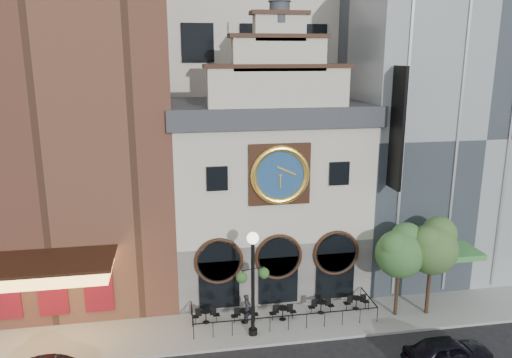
{
  "coord_description": "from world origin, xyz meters",
  "views": [
    {
      "loc": [
        -6.14,
        -23.28,
        15.29
      ],
      "look_at": [
        -1.01,
        6.0,
        7.8
      ],
      "focal_mm": 35.0,
      "sensor_mm": 36.0,
      "label": 1
    }
  ],
  "objects_px": {
    "bistro_3": "(321,306)",
    "bistro_0": "(206,315)",
    "bistro_1": "(245,315)",
    "lamppost": "(253,272)",
    "bistro_4": "(356,302)",
    "tree_left": "(400,250)",
    "tree_right": "(433,245)",
    "car_right": "(448,352)",
    "bistro_2": "(283,312)",
    "pedestrian": "(247,308)"
  },
  "relations": [
    {
      "from": "bistro_2",
      "to": "tree_left",
      "type": "relative_size",
      "value": 0.28
    },
    {
      "from": "bistro_0",
      "to": "pedestrian",
      "type": "bearing_deg",
      "value": -7.79
    },
    {
      "from": "bistro_1",
      "to": "lamppost",
      "type": "height_order",
      "value": "lamppost"
    },
    {
      "from": "lamppost",
      "to": "bistro_2",
      "type": "bearing_deg",
      "value": 17.58
    },
    {
      "from": "bistro_3",
      "to": "tree_right",
      "type": "height_order",
      "value": "tree_right"
    },
    {
      "from": "bistro_4",
      "to": "pedestrian",
      "type": "xyz_separation_m",
      "value": [
        -6.78,
        -0.33,
        0.4
      ]
    },
    {
      "from": "bistro_3",
      "to": "pedestrian",
      "type": "height_order",
      "value": "pedestrian"
    },
    {
      "from": "bistro_0",
      "to": "tree_left",
      "type": "relative_size",
      "value": 0.28
    },
    {
      "from": "car_right",
      "to": "lamppost",
      "type": "height_order",
      "value": "lamppost"
    },
    {
      "from": "bistro_2",
      "to": "bistro_3",
      "type": "bearing_deg",
      "value": 7.72
    },
    {
      "from": "bistro_4",
      "to": "bistro_2",
      "type": "bearing_deg",
      "value": -174.8
    },
    {
      "from": "bistro_1",
      "to": "car_right",
      "type": "relative_size",
      "value": 0.35
    },
    {
      "from": "bistro_0",
      "to": "car_right",
      "type": "height_order",
      "value": "car_right"
    },
    {
      "from": "bistro_3",
      "to": "car_right",
      "type": "bearing_deg",
      "value": -50.89
    },
    {
      "from": "bistro_1",
      "to": "lamppost",
      "type": "bearing_deg",
      "value": -79.16
    },
    {
      "from": "bistro_4",
      "to": "tree_left",
      "type": "height_order",
      "value": "tree_left"
    },
    {
      "from": "tree_left",
      "to": "pedestrian",
      "type": "bearing_deg",
      "value": 175.81
    },
    {
      "from": "car_right",
      "to": "bistro_0",
      "type": "bearing_deg",
      "value": 60.32
    },
    {
      "from": "bistro_3",
      "to": "bistro_1",
      "type": "bearing_deg",
      "value": -176.97
    },
    {
      "from": "bistro_1",
      "to": "pedestrian",
      "type": "relative_size",
      "value": 0.92
    },
    {
      "from": "car_right",
      "to": "bistro_2",
      "type": "bearing_deg",
      "value": 49.83
    },
    {
      "from": "bistro_3",
      "to": "bistro_0",
      "type": "bearing_deg",
      "value": 179.27
    },
    {
      "from": "bistro_0",
      "to": "car_right",
      "type": "xyz_separation_m",
      "value": [
        11.68,
        -5.99,
        0.15
      ]
    },
    {
      "from": "bistro_1",
      "to": "bistro_3",
      "type": "bearing_deg",
      "value": 3.03
    },
    {
      "from": "pedestrian",
      "to": "lamppost",
      "type": "xyz_separation_m",
      "value": [
        0.11,
        -1.36,
        2.86
      ]
    },
    {
      "from": "car_right",
      "to": "pedestrian",
      "type": "bearing_deg",
      "value": 56.16
    },
    {
      "from": "bistro_3",
      "to": "bistro_4",
      "type": "distance_m",
      "value": 2.26
    },
    {
      "from": "bistro_2",
      "to": "tree_right",
      "type": "distance_m",
      "value": 9.58
    },
    {
      "from": "lamppost",
      "to": "bistro_4",
      "type": "bearing_deg",
      "value": -0.77
    },
    {
      "from": "car_right",
      "to": "tree_right",
      "type": "distance_m",
      "value": 6.32
    },
    {
      "from": "tree_left",
      "to": "tree_right",
      "type": "bearing_deg",
      "value": -4.02
    },
    {
      "from": "bistro_0",
      "to": "tree_right",
      "type": "xyz_separation_m",
      "value": [
        13.19,
        -1.11,
        3.88
      ]
    },
    {
      "from": "lamppost",
      "to": "tree_left",
      "type": "height_order",
      "value": "lamppost"
    },
    {
      "from": "bistro_1",
      "to": "bistro_4",
      "type": "bearing_deg",
      "value": 2.85
    },
    {
      "from": "bistro_2",
      "to": "bistro_4",
      "type": "bearing_deg",
      "value": 5.2
    },
    {
      "from": "bistro_1",
      "to": "tree_right",
      "type": "xyz_separation_m",
      "value": [
        10.98,
        -0.78,
        3.88
      ]
    },
    {
      "from": "bistro_4",
      "to": "tree_left",
      "type": "xyz_separation_m",
      "value": [
        2.12,
        -0.98,
        3.66
      ]
    },
    {
      "from": "car_right",
      "to": "tree_left",
      "type": "relative_size",
      "value": 0.8
    },
    {
      "from": "bistro_4",
      "to": "tree_left",
      "type": "relative_size",
      "value": 0.28
    },
    {
      "from": "bistro_1",
      "to": "bistro_2",
      "type": "bearing_deg",
      "value": -2.09
    },
    {
      "from": "bistro_2",
      "to": "tree_left",
      "type": "distance_m",
      "value": 7.75
    },
    {
      "from": "bistro_1",
      "to": "car_right",
      "type": "distance_m",
      "value": 11.03
    },
    {
      "from": "tree_left",
      "to": "lamppost",
      "type": "bearing_deg",
      "value": -175.39
    },
    {
      "from": "bistro_0",
      "to": "tree_right",
      "type": "relative_size",
      "value": 0.27
    },
    {
      "from": "bistro_0",
      "to": "tree_left",
      "type": "xyz_separation_m",
      "value": [
        11.26,
        -0.97,
        3.66
      ]
    },
    {
      "from": "pedestrian",
      "to": "tree_left",
      "type": "distance_m",
      "value": 9.5
    },
    {
      "from": "bistro_2",
      "to": "lamppost",
      "type": "bearing_deg",
      "value": -147.41
    },
    {
      "from": "bistro_0",
      "to": "tree_left",
      "type": "distance_m",
      "value": 11.88
    },
    {
      "from": "bistro_0",
      "to": "bistro_4",
      "type": "height_order",
      "value": "same"
    },
    {
      "from": "bistro_0",
      "to": "lamppost",
      "type": "distance_m",
      "value": 4.42
    }
  ]
}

